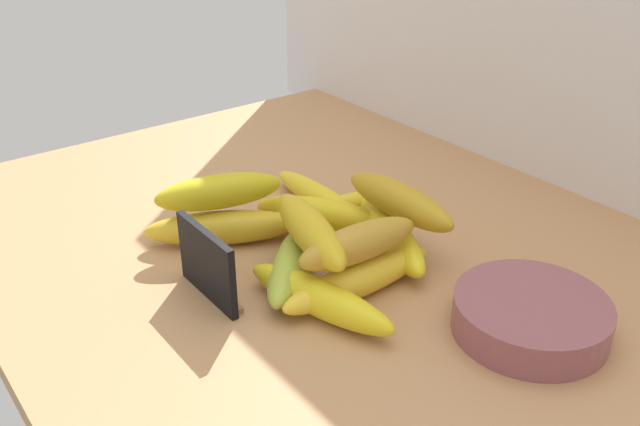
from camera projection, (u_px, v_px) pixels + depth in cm
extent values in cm
cube|color=tan|center=(340.00, 269.00, 83.22)|extent=(110.00, 76.00, 3.00)
cube|color=black|center=(207.00, 264.00, 73.64)|extent=(11.00, 0.80, 8.40)
cube|color=olive|center=(216.00, 291.00, 75.90)|extent=(9.90, 1.20, 0.60)
cylinder|color=#8D4D53|center=(531.00, 316.00, 69.22)|extent=(15.76, 15.76, 3.82)
ellipsoid|color=yellow|center=(319.00, 215.00, 87.91)|extent=(16.55, 13.42, 4.38)
ellipsoid|color=yellow|center=(359.00, 279.00, 75.05)|extent=(4.50, 20.05, 3.96)
ellipsoid|color=yellow|center=(322.00, 199.00, 92.93)|extent=(20.63, 3.81, 3.41)
ellipsoid|color=yellow|center=(319.00, 298.00, 71.87)|extent=(19.10, 8.47, 3.98)
ellipsoid|color=yellow|center=(345.00, 207.00, 91.00)|extent=(5.52, 15.58, 3.30)
ellipsoid|color=#A5B938|center=(296.00, 264.00, 77.47)|extent=(14.90, 15.90, 4.34)
ellipsoid|color=gold|center=(223.00, 228.00, 84.95)|extent=(13.41, 18.78, 4.30)
ellipsoid|color=yellow|center=(390.00, 234.00, 83.54)|extent=(19.66, 11.41, 4.36)
ellipsoid|color=gold|center=(219.00, 192.00, 84.15)|extent=(9.03, 16.35, 4.32)
ellipsoid|color=#BA8927|center=(359.00, 243.00, 73.94)|extent=(5.06, 15.55, 4.18)
ellipsoid|color=gold|center=(310.00, 230.00, 75.64)|extent=(17.68, 8.49, 4.23)
ellipsoid|color=#B98C1C|center=(399.00, 201.00, 81.89)|extent=(17.17, 4.43, 4.25)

